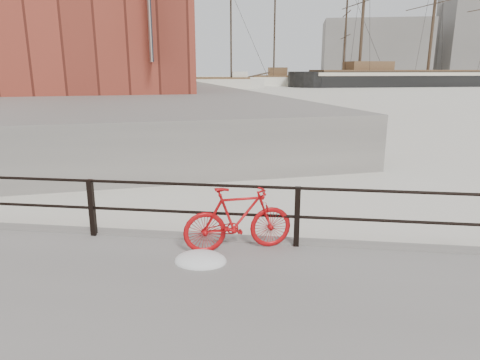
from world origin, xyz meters
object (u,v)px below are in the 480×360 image
(barque_black, at_px, (426,86))
(workboat_far, at_px, (110,94))
(workboat_near, at_px, (2,109))
(schooner_mid, at_px, (308,86))
(bicycle, at_px, (238,219))
(schooner_left, at_px, (201,88))

(barque_black, xyz_separation_m, workboat_far, (-48.91, -32.41, 0.00))
(barque_black, xyz_separation_m, workboat_near, (-48.14, -55.00, 0.00))
(barque_black, height_order, schooner_mid, barque_black)
(bicycle, height_order, workboat_near, workboat_near)
(bicycle, distance_m, schooner_mid, 79.85)
(barque_black, height_order, schooner_left, barque_black)
(workboat_near, xyz_separation_m, workboat_far, (-0.77, 22.59, 0.00))
(barque_black, relative_size, schooner_left, 2.65)
(barque_black, distance_m, schooner_left, 43.13)
(barque_black, bearing_deg, schooner_left, -177.63)
(schooner_left, distance_m, workboat_far, 19.99)
(barque_black, bearing_deg, schooner_mid, 166.44)
(schooner_mid, xyz_separation_m, workboat_far, (-26.51, -31.14, 0.00))
(schooner_left, bearing_deg, workboat_far, -123.47)
(bicycle, height_order, barque_black, barque_black)
(barque_black, distance_m, workboat_near, 73.10)
(workboat_near, relative_size, workboat_far, 1.03)
(bicycle, bearing_deg, schooner_left, 82.51)
(barque_black, bearing_deg, bicycle, -123.99)
(workboat_near, bearing_deg, workboat_far, 63.55)
(bicycle, relative_size, schooner_mid, 0.06)
(schooner_mid, relative_size, workboat_far, 2.40)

